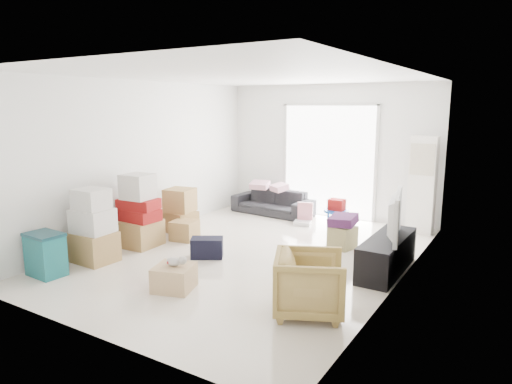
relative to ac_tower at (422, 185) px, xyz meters
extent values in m
cube|color=white|center=(-1.95, -2.65, -0.99)|extent=(4.50, 6.00, 0.24)
cube|color=white|center=(-1.95, -2.65, 1.95)|extent=(4.50, 6.00, 0.24)
cube|color=white|center=(-1.95, 0.47, 0.48)|extent=(4.50, 0.24, 2.70)
cube|color=white|center=(-1.95, -5.77, 0.48)|extent=(4.50, 0.24, 2.70)
cube|color=white|center=(-4.32, -2.65, 0.48)|extent=(0.24, 6.00, 2.70)
cube|color=white|center=(0.42, -2.65, 0.48)|extent=(0.24, 6.00, 2.70)
cube|color=white|center=(-1.95, 0.33, 0.27)|extent=(2.00, 0.01, 2.30)
cube|color=silver|center=(-2.95, 0.32, 0.27)|extent=(0.06, 0.04, 2.30)
cube|color=silver|center=(-0.95, 0.32, 0.27)|extent=(0.06, 0.04, 2.30)
cube|color=silver|center=(-1.95, 0.32, 1.42)|extent=(2.10, 0.04, 0.06)
cube|color=white|center=(0.00, 0.00, 0.00)|extent=(0.45, 0.30, 1.75)
cube|color=black|center=(0.05, -2.31, -0.63)|extent=(0.44, 1.48, 0.49)
imported|color=black|center=(0.05, -2.31, -0.31)|extent=(0.86, 1.21, 0.14)
imported|color=#28292E|center=(-2.99, -0.15, -0.53)|extent=(1.78, 0.65, 0.68)
cube|color=#BF8B95|center=(-3.31, -0.15, -0.13)|extent=(0.44, 0.38, 0.13)
cube|color=#BF8B95|center=(-2.81, -0.19, -0.13)|extent=(0.43, 0.41, 0.12)
imported|color=tan|center=(-0.31, -4.06, -0.49)|extent=(0.94, 0.97, 0.76)
cube|color=#135E63|center=(-3.85, -4.87, -0.74)|extent=(0.51, 0.37, 0.28)
cube|color=#135E63|center=(-3.85, -4.87, -0.46)|extent=(0.51, 0.37, 0.28)
cube|color=#0C333D|center=(-3.85, -4.87, -0.30)|extent=(0.53, 0.38, 0.04)
cube|color=#A37849|center=(-3.75, -4.14, -0.65)|extent=(0.61, 0.52, 0.45)
cube|color=silver|center=(-3.75, -4.14, -0.25)|extent=(0.57, 0.47, 0.35)
cube|color=silver|center=(-3.75, -4.14, 0.07)|extent=(0.46, 0.41, 0.30)
cube|color=#A37849|center=(-3.75, -3.23, -0.66)|extent=(0.61, 0.61, 0.43)
cube|color=maroon|center=(-3.75, -3.23, -0.35)|extent=(0.65, 0.45, 0.19)
cube|color=maroon|center=(-3.75, -3.23, -0.17)|extent=(0.67, 0.49, 0.17)
cube|color=silver|center=(-3.75, -3.23, 0.11)|extent=(0.48, 0.46, 0.40)
cube|color=#A37849|center=(-3.72, -2.26, -0.68)|extent=(0.60, 0.53, 0.39)
cube|color=#A37849|center=(-3.72, -2.26, -0.28)|extent=(0.53, 0.53, 0.42)
cube|color=#A37849|center=(-3.34, -2.59, -0.71)|extent=(0.47, 0.47, 0.33)
cube|color=black|center=(-2.45, -3.13, -0.72)|extent=(0.55, 0.49, 0.30)
cube|color=#898450|center=(-0.86, -1.62, -0.69)|extent=(0.44, 0.44, 0.36)
cube|color=#471E4B|center=(-0.86, -1.62, -0.44)|extent=(0.41, 0.41, 0.14)
cylinder|color=blue|center=(-1.33, -0.70, -0.50)|extent=(0.46, 0.46, 0.04)
cylinder|color=blue|center=(-1.22, -0.58, -0.70)|extent=(0.04, 0.04, 0.35)
cylinder|color=blue|center=(-1.45, -0.58, -0.70)|extent=(0.04, 0.04, 0.35)
cylinder|color=blue|center=(-1.45, -0.81, -0.70)|extent=(0.04, 0.04, 0.35)
cylinder|color=blue|center=(-1.22, -0.81, -0.70)|extent=(0.04, 0.04, 0.35)
cube|color=maroon|center=(-1.33, -0.70, -0.38)|extent=(0.28, 0.22, 0.20)
cube|color=silver|center=(-2.04, -0.65, -0.84)|extent=(0.38, 0.35, 0.08)
cube|color=pink|center=(-2.04, -0.53, -0.62)|extent=(0.30, 0.12, 0.35)
cube|color=tan|center=(-2.05, -4.32, -0.72)|extent=(0.58, 0.58, 0.31)
ellipsoid|color=#B2ADA8|center=(-2.05, -4.32, -0.51)|extent=(0.20, 0.14, 0.11)
cube|color=#AA2427|center=(-2.05, -4.32, -0.51)|extent=(0.17, 0.15, 0.03)
sphere|color=#B2ADA8|center=(-1.93, -4.29, -0.48)|extent=(0.11, 0.11, 0.11)
camera|label=1|loc=(1.66, -8.40, 1.40)|focal=32.00mm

